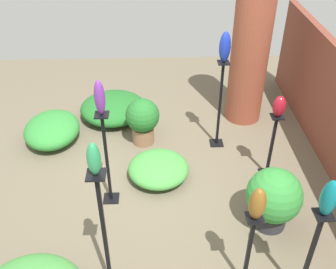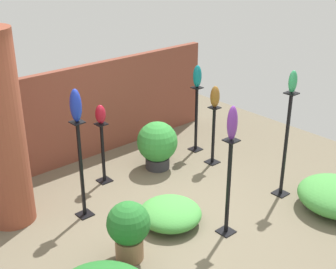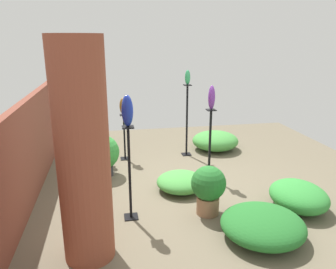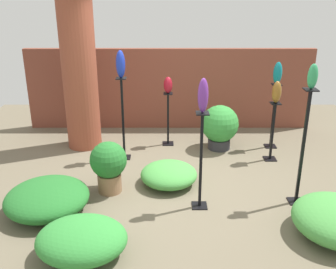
# 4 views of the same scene
# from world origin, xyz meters

# --- Properties ---
(ground_plane) EXTENTS (8.00, 8.00, 0.00)m
(ground_plane) POSITION_xyz_m (0.00, 0.00, 0.00)
(ground_plane) COLOR #6B604C
(brick_wall_back) EXTENTS (5.60, 0.12, 1.59)m
(brick_wall_back) POSITION_xyz_m (0.00, 2.45, 0.80)
(brick_wall_back) COLOR brown
(brick_wall_back) RESTS_ON ground
(brick_pillar) EXTENTS (0.59, 0.59, 2.56)m
(brick_pillar) POSITION_xyz_m (-1.53, 1.47, 1.28)
(brick_pillar) COLOR brown
(brick_pillar) RESTS_ON ground
(pedestal_bronze) EXTENTS (0.20, 0.20, 0.98)m
(pedestal_bronze) POSITION_xyz_m (1.68, 0.87, 0.45)
(pedestal_bronze) COLOR black
(pedestal_bronze) RESTS_ON ground
(pedestal_jade) EXTENTS (0.20, 0.20, 1.57)m
(pedestal_jade) POSITION_xyz_m (1.70, -0.50, 0.73)
(pedestal_jade) COLOR black
(pedestal_jade) RESTS_ON ground
(pedestal_ruby) EXTENTS (0.20, 0.20, 0.96)m
(pedestal_ruby) POSITION_xyz_m (-0.03, 1.53, 0.44)
(pedestal_ruby) COLOR black
(pedestal_ruby) RESTS_ON ground
(pedestal_cobalt) EXTENTS (0.20, 0.20, 1.37)m
(pedestal_cobalt) POSITION_xyz_m (-0.77, 0.93, 0.63)
(pedestal_cobalt) COLOR black
(pedestal_cobalt) RESTS_ON ground
(pedestal_violet) EXTENTS (0.20, 0.20, 1.31)m
(pedestal_violet) POSITION_xyz_m (0.39, -0.61, 0.60)
(pedestal_violet) COLOR black
(pedestal_violet) RESTS_ON ground
(pedestal_teal) EXTENTS (0.20, 0.20, 1.16)m
(pedestal_teal) POSITION_xyz_m (1.82, 1.41, 0.53)
(pedestal_teal) COLOR black
(pedestal_teal) RESTS_ON ground
(art_vase_bronze) EXTENTS (0.14, 0.15, 0.35)m
(art_vase_bronze) POSITION_xyz_m (1.68, 0.87, 1.16)
(art_vase_bronze) COLOR brown
(art_vase_bronze) RESTS_ON pedestal_bronze
(art_vase_jade) EXTENTS (0.12, 0.11, 0.31)m
(art_vase_jade) POSITION_xyz_m (1.70, -0.50, 1.72)
(art_vase_jade) COLOR #2D9356
(art_vase_jade) RESTS_ON pedestal_jade
(art_vase_ruby) EXTENTS (0.15, 0.16, 0.29)m
(art_vase_ruby) POSITION_xyz_m (-0.03, 1.53, 1.11)
(art_vase_ruby) COLOR maroon
(art_vase_ruby) RESTS_ON pedestal_ruby
(art_vase_cobalt) EXTENTS (0.15, 0.16, 0.43)m
(art_vase_cobalt) POSITION_xyz_m (-0.77, 0.93, 1.59)
(art_vase_cobalt) COLOR #192D9E
(art_vase_cobalt) RESTS_ON pedestal_cobalt
(art_vase_violet) EXTENTS (0.13, 0.12, 0.42)m
(art_vase_violet) POSITION_xyz_m (0.39, -0.61, 1.52)
(art_vase_violet) COLOR #6B2D8C
(art_vase_violet) RESTS_ON pedestal_violet
(art_vase_teal) EXTENTS (0.15, 0.14, 0.38)m
(art_vase_teal) POSITION_xyz_m (1.82, 1.41, 1.34)
(art_vase_teal) COLOR #0F727A
(art_vase_teal) RESTS_ON pedestal_teal
(potted_plant_front_left) EXTENTS (0.51, 0.51, 0.74)m
(potted_plant_front_left) POSITION_xyz_m (-0.85, -0.21, 0.42)
(potted_plant_front_left) COLOR #936B4C
(potted_plant_front_left) RESTS_ON ground
(potted_plant_walkway_edge) EXTENTS (0.65, 0.65, 0.79)m
(potted_plant_walkway_edge) POSITION_xyz_m (0.88, 1.33, 0.43)
(potted_plant_walkway_edge) COLOR #2D2D33
(potted_plant_walkway_edge) RESTS_ON ground
(foliage_bed_east) EXTENTS (1.07, 1.10, 0.37)m
(foliage_bed_east) POSITION_xyz_m (-1.58, -0.72, 0.19)
(foliage_bed_east) COLOR #236B28
(foliage_bed_east) RESTS_ON ground
(foliage_bed_center) EXTENTS (0.98, 0.84, 0.40)m
(foliage_bed_center) POSITION_xyz_m (-0.96, -1.62, 0.20)
(foliage_bed_center) COLOR #338C38
(foliage_bed_center) RESTS_ON ground
(foliage_bed_rear) EXTENTS (0.83, 0.83, 0.30)m
(foliage_bed_rear) POSITION_xyz_m (-0.02, 0.01, 0.15)
(foliage_bed_rear) COLOR #479942
(foliage_bed_rear) RESTS_ON ground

